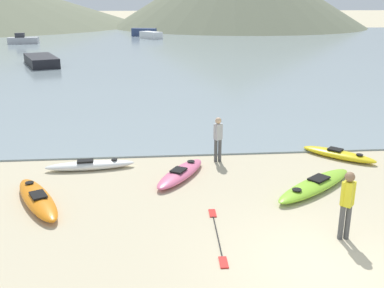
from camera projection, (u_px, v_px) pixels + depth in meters
ground_plane at (324, 267)px, 9.60m from camera, size 400.00×400.00×0.00m
bay_water at (184, 49)px, 49.62m from camera, size 160.00×70.00×0.06m
kayak_on_sand_0 at (181, 173)px, 14.31m from camera, size 2.03×2.77×0.33m
kayak_on_sand_1 at (90, 165)px, 15.01m from camera, size 2.97×0.83×0.33m
kayak_on_sand_2 at (38, 199)px, 12.46m from camera, size 2.06×3.16×0.37m
kayak_on_sand_3 at (339, 154)px, 16.08m from camera, size 2.41×2.33×0.32m
kayak_on_sand_4 at (315, 185)px, 13.41m from camera, size 3.28×2.85×0.34m
person_near_foreground at (347, 201)px, 10.42m from camera, size 0.35×0.30×1.71m
person_near_waterline at (218, 137)px, 15.49m from camera, size 0.32×0.27×1.60m
moored_boat_0 at (41, 61)px, 37.70m from camera, size 3.97×5.82×0.78m
moored_boat_1 at (23, 40)px, 55.45m from camera, size 3.68×1.60×1.31m
moored_boat_2 at (144, 32)px, 66.57m from camera, size 3.75×2.23×1.13m
moored_boat_3 at (151, 35)px, 62.47m from camera, size 3.26×3.71×0.94m
loose_paddle at (217, 235)px, 10.84m from camera, size 0.26×2.78×0.03m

